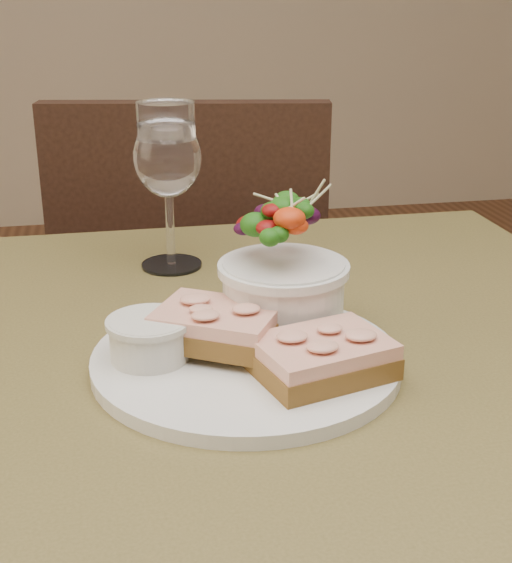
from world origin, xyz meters
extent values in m
cube|color=#4F4722|center=(0.00, 0.00, 0.73)|extent=(0.80, 0.80, 0.04)
cylinder|color=black|center=(0.34, 0.34, 0.35)|extent=(0.05, 0.05, 0.71)
cube|color=black|center=(0.03, 0.70, 0.45)|extent=(0.49, 0.49, 0.04)
cube|color=black|center=(0.00, 0.52, 0.68)|extent=(0.42, 0.11, 0.45)
cube|color=black|center=(0.03, 0.70, 0.23)|extent=(0.42, 0.42, 0.45)
cylinder|color=white|center=(-0.01, -0.02, 0.76)|extent=(0.27, 0.27, 0.01)
cube|color=#462B12|center=(0.04, -0.07, 0.77)|extent=(0.12, 0.10, 0.02)
cube|color=#FFF6C1|center=(0.04, -0.07, 0.79)|extent=(0.12, 0.10, 0.01)
cube|color=#462B12|center=(-0.03, -0.01, 0.78)|extent=(0.13, 0.12, 0.02)
cube|color=#FFF6C1|center=(-0.03, -0.01, 0.79)|extent=(0.12, 0.11, 0.01)
cylinder|color=silver|center=(-0.09, -0.01, 0.78)|extent=(0.07, 0.07, 0.04)
cylinder|color=brown|center=(-0.09, -0.01, 0.80)|extent=(0.06, 0.06, 0.01)
cylinder|color=white|center=(0.03, 0.03, 0.79)|extent=(0.11, 0.11, 0.06)
ellipsoid|color=#123B0A|center=(0.03, 0.03, 0.85)|extent=(0.10, 0.10, 0.06)
ellipsoid|color=#123B0A|center=(-0.09, 0.05, 0.77)|extent=(0.04, 0.04, 0.01)
sphere|color=#951B08|center=(-0.10, 0.04, 0.77)|extent=(0.02, 0.02, 0.02)
cylinder|color=white|center=(-0.05, 0.25, 0.75)|extent=(0.07, 0.07, 0.00)
cylinder|color=white|center=(-0.05, 0.25, 0.80)|extent=(0.01, 0.01, 0.09)
ellipsoid|color=white|center=(-0.05, 0.25, 0.88)|extent=(0.08, 0.08, 0.09)
camera|label=1|loc=(-0.12, -0.61, 1.06)|focal=50.00mm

